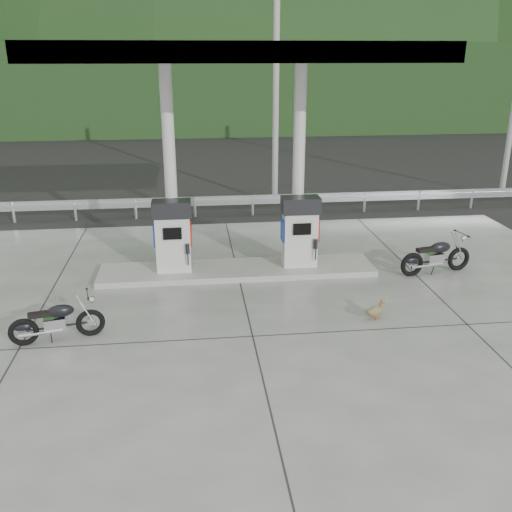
{
  "coord_description": "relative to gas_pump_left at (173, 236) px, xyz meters",
  "views": [
    {
      "loc": [
        -1.12,
        -11.1,
        5.37
      ],
      "look_at": [
        0.3,
        1.0,
        1.0
      ],
      "focal_mm": 40.0,
      "sensor_mm": 36.0,
      "label": 1
    }
  ],
  "objects": [
    {
      "name": "ground",
      "position": [
        1.6,
        -2.5,
        -1.07
      ],
      "size": [
        160.0,
        160.0,
        0.0
      ],
      "primitive_type": "plane",
      "color": "black",
      "rests_on": "ground"
    },
    {
      "name": "canopy_column_right",
      "position": [
        3.2,
        0.4,
        1.6
      ],
      "size": [
        0.3,
        0.3,
        5.0
      ],
      "primitive_type": "cylinder",
      "color": "silver",
      "rests_on": "pump_island"
    },
    {
      "name": "utility_pole_b",
      "position": [
        3.6,
        7.0,
        2.93
      ],
      "size": [
        0.22,
        0.22,
        8.0
      ],
      "primitive_type": "cylinder",
      "color": "gray",
      "rests_on": "ground"
    },
    {
      "name": "road",
      "position": [
        1.6,
        9.0,
        -1.07
      ],
      "size": [
        60.0,
        7.0,
        0.01
      ],
      "primitive_type": "cube",
      "color": "black",
      "rests_on": "ground"
    },
    {
      "name": "duck",
      "position": [
        4.26,
        -3.03,
        -0.87
      ],
      "size": [
        0.52,
        0.33,
        0.36
      ],
      "primitive_type": null,
      "rotation": [
        0.0,
        0.0,
        0.42
      ],
      "color": "brown",
      "rests_on": "forecourt_apron"
    },
    {
      "name": "tree_band",
      "position": [
        1.6,
        27.5,
        1.93
      ],
      "size": [
        80.0,
        6.0,
        6.0
      ],
      "primitive_type": "cube",
      "color": "black",
      "rests_on": "ground"
    },
    {
      "name": "gas_pump_left",
      "position": [
        0.0,
        0.0,
        0.0
      ],
      "size": [
        0.95,
        0.55,
        1.8
      ],
      "primitive_type": null,
      "color": "silver",
      "rests_on": "pump_island"
    },
    {
      "name": "guardrail",
      "position": [
        1.6,
        5.5,
        -0.36
      ],
      "size": [
        26.0,
        0.16,
        1.42
      ],
      "primitive_type": null,
      "color": "#AFB3B8",
      "rests_on": "ground"
    },
    {
      "name": "canopy_column_left",
      "position": [
        0.0,
        0.4,
        1.6
      ],
      "size": [
        0.3,
        0.3,
        5.0
      ],
      "primitive_type": "cylinder",
      "color": "silver",
      "rests_on": "pump_island"
    },
    {
      "name": "canopy_roof",
      "position": [
        1.6,
        0.0,
        4.3
      ],
      "size": [
        8.5,
        5.0,
        0.4
      ],
      "primitive_type": "cube",
      "color": "white",
      "rests_on": "canopy_column_left"
    },
    {
      "name": "motorcycle_left",
      "position": [
        -2.21,
        -3.2,
        -0.65
      ],
      "size": [
        1.77,
        0.88,
        0.8
      ],
      "primitive_type": null,
      "rotation": [
        0.0,
        0.0,
        0.21
      ],
      "color": "black",
      "rests_on": "forecourt_apron"
    },
    {
      "name": "forested_hills",
      "position": [
        1.6,
        57.5,
        -1.07
      ],
      "size": [
        100.0,
        40.0,
        140.0
      ],
      "primitive_type": null,
      "color": "black",
      "rests_on": "ground"
    },
    {
      "name": "motorcycle_right",
      "position": [
        6.63,
        -0.59,
        -0.61
      ],
      "size": [
        1.95,
        0.94,
        0.89
      ],
      "primitive_type": null,
      "rotation": [
        0.0,
        0.0,
        0.19
      ],
      "color": "black",
      "rests_on": "forecourt_apron"
    },
    {
      "name": "pump_island",
      "position": [
        1.6,
        0.0,
        -0.98
      ],
      "size": [
        7.0,
        1.4,
        0.15
      ],
      "primitive_type": "cube",
      "color": "gray",
      "rests_on": "forecourt_apron"
    },
    {
      "name": "gas_pump_right",
      "position": [
        3.2,
        0.0,
        0.0
      ],
      "size": [
        0.95,
        0.55,
        1.8
      ],
      "primitive_type": null,
      "color": "silver",
      "rests_on": "pump_island"
    },
    {
      "name": "forecourt_apron",
      "position": [
        1.6,
        -2.5,
        -1.06
      ],
      "size": [
        18.0,
        14.0,
        0.02
      ],
      "primitive_type": "cube",
      "color": "slate",
      "rests_on": "ground"
    }
  ]
}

